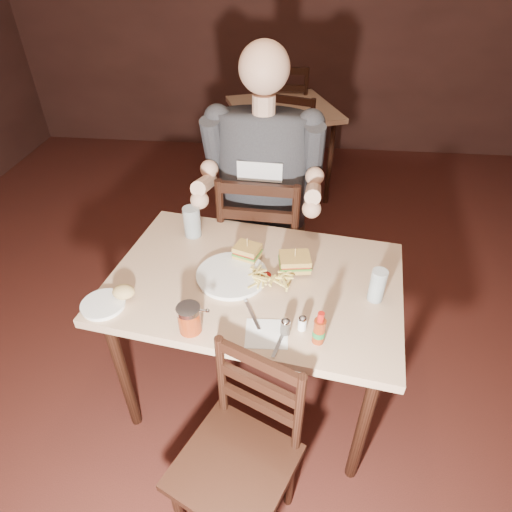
# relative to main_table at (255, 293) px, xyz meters

# --- Properties ---
(room_shell) EXTENTS (7.00, 7.00, 7.00)m
(room_shell) POSITION_rel_main_table_xyz_m (0.27, -0.33, 0.71)
(room_shell) COLOR black
(room_shell) RESTS_ON ground
(main_table) EXTENTS (1.31, 0.97, 0.77)m
(main_table) POSITION_rel_main_table_xyz_m (0.00, 0.00, 0.00)
(main_table) COLOR tan
(main_table) RESTS_ON ground
(bg_table) EXTENTS (1.03, 1.03, 0.77)m
(bg_table) POSITION_rel_main_table_xyz_m (0.01, 2.17, -0.01)
(bg_table) COLOR tan
(bg_table) RESTS_ON ground
(chair_far) EXTENTS (0.48, 0.53, 1.00)m
(chair_far) POSITION_rel_main_table_xyz_m (-0.02, 0.62, -0.19)
(chair_far) COLOR black
(chair_far) RESTS_ON ground
(chair_near) EXTENTS (0.53, 0.54, 0.84)m
(chair_near) POSITION_rel_main_table_xyz_m (-0.01, -0.62, -0.27)
(chair_near) COLOR black
(chair_near) RESTS_ON ground
(bg_chair_far) EXTENTS (0.48, 0.52, 1.00)m
(bg_chair_far) POSITION_rel_main_table_xyz_m (0.01, 2.72, -0.19)
(bg_chair_far) COLOR black
(bg_chair_far) RESTS_ON ground
(bg_chair_near) EXTENTS (0.57, 0.60, 0.97)m
(bg_chair_near) POSITION_rel_main_table_xyz_m (0.01, 1.62, -0.20)
(bg_chair_near) COLOR black
(bg_chair_near) RESTS_ON ground
(diner) EXTENTS (0.63, 0.51, 1.05)m
(diner) POSITION_rel_main_table_xyz_m (-0.02, 0.57, 0.35)
(diner) COLOR #303235
(diner) RESTS_ON chair_far
(dinner_plate) EXTENTS (0.33, 0.33, 0.02)m
(dinner_plate) POSITION_rel_main_table_xyz_m (-0.10, -0.01, 0.09)
(dinner_plate) COLOR white
(dinner_plate) RESTS_ON main_table
(sandwich_left) EXTENTS (0.13, 0.12, 0.09)m
(sandwich_left) POSITION_rel_main_table_xyz_m (-0.05, 0.12, 0.15)
(sandwich_left) COLOR gold
(sandwich_left) RESTS_ON dinner_plate
(sandwich_right) EXTENTS (0.14, 0.12, 0.11)m
(sandwich_right) POSITION_rel_main_table_xyz_m (0.16, 0.07, 0.15)
(sandwich_right) COLOR gold
(sandwich_right) RESTS_ON dinner_plate
(fries_pile) EXTENTS (0.24, 0.19, 0.04)m
(fries_pile) POSITION_rel_main_table_xyz_m (0.07, -0.02, 0.12)
(fries_pile) COLOR #DFC658
(fries_pile) RESTS_ON dinner_plate
(ketchup_dollop) EXTENTS (0.05, 0.05, 0.01)m
(ketchup_dollop) POSITION_rel_main_table_xyz_m (0.05, 0.00, 0.10)
(ketchup_dollop) COLOR maroon
(ketchup_dollop) RESTS_ON dinner_plate
(glass_left) EXTENTS (0.09, 0.09, 0.15)m
(glass_left) POSITION_rel_main_table_xyz_m (-0.33, 0.29, 0.15)
(glass_left) COLOR silver
(glass_left) RESTS_ON main_table
(glass_right) EXTENTS (0.07, 0.07, 0.14)m
(glass_right) POSITION_rel_main_table_xyz_m (0.49, -0.08, 0.15)
(glass_right) COLOR silver
(glass_right) RESTS_ON main_table
(hot_sauce) EXTENTS (0.05, 0.05, 0.14)m
(hot_sauce) POSITION_rel_main_table_xyz_m (0.26, -0.32, 0.15)
(hot_sauce) COLOR maroon
(hot_sauce) RESTS_ON main_table
(salt_shaker) EXTENTS (0.04, 0.04, 0.06)m
(salt_shaker) POSITION_rel_main_table_xyz_m (0.20, -0.27, 0.11)
(salt_shaker) COLOR white
(salt_shaker) RESTS_ON main_table
(pepper_shaker) EXTENTS (0.04, 0.04, 0.07)m
(pepper_shaker) POSITION_rel_main_table_xyz_m (0.14, -0.29, 0.11)
(pepper_shaker) COLOR #38332D
(pepper_shaker) RESTS_ON main_table
(syrup_dispenser) EXTENTS (0.10, 0.10, 0.11)m
(syrup_dispenser) POSITION_rel_main_table_xyz_m (-0.20, -0.31, 0.14)
(syrup_dispenser) COLOR maroon
(syrup_dispenser) RESTS_ON main_table
(napkin) EXTENTS (0.16, 0.15, 0.00)m
(napkin) POSITION_rel_main_table_xyz_m (0.07, -0.30, 0.08)
(napkin) COLOR white
(napkin) RESTS_ON main_table
(knife) EXTENTS (0.09, 0.18, 0.00)m
(knife) POSITION_rel_main_table_xyz_m (0.01, -0.20, 0.09)
(knife) COLOR silver
(knife) RESTS_ON napkin
(fork) EXTENTS (0.06, 0.17, 0.01)m
(fork) POSITION_rel_main_table_xyz_m (0.13, -0.33, 0.09)
(fork) COLOR silver
(fork) RESTS_ON napkin
(side_plate) EXTENTS (0.19, 0.19, 0.01)m
(side_plate) POSITION_rel_main_table_xyz_m (-0.57, -0.23, 0.09)
(side_plate) COLOR white
(side_plate) RESTS_ON main_table
(bread_roll) EXTENTS (0.10, 0.09, 0.05)m
(bread_roll) POSITION_rel_main_table_xyz_m (-0.50, -0.18, 0.12)
(bread_roll) COLOR tan
(bread_roll) RESTS_ON side_plate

